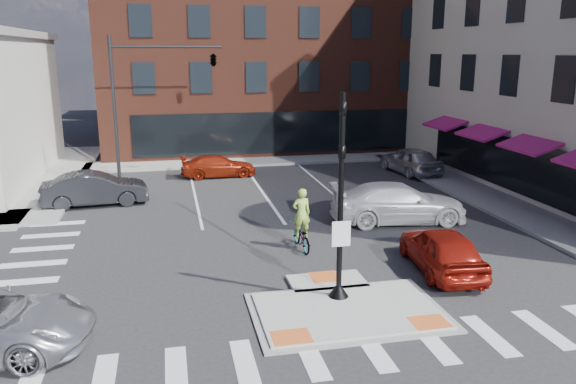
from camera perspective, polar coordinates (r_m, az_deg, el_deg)
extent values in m
plane|color=#28282B|center=(16.69, 5.55, -11.41)|extent=(120.00, 120.00, 0.00)
cube|color=gray|center=(16.25, 6.09, -12.04)|extent=(5.40, 3.60, 0.06)
cube|color=#A8A8A3|center=(16.24, 6.10, -11.95)|extent=(5.00, 3.20, 0.12)
cube|color=#A8A8A3|center=(18.06, 4.00, -9.12)|extent=(2.40, 1.40, 0.12)
cube|color=orange|center=(14.72, 0.34, -14.50)|extent=(1.00, 0.80, 0.01)
cube|color=orange|center=(15.89, 14.18, -12.68)|extent=(1.00, 0.80, 0.01)
cube|color=orange|center=(18.30, 3.74, -8.58)|extent=(0.90, 0.90, 0.01)
cube|color=gray|center=(35.60, -22.11, 1.57)|extent=(3.00, 20.00, 0.15)
cube|color=gray|center=(29.70, 19.72, -0.55)|extent=(3.00, 24.00, 0.15)
cube|color=gray|center=(37.80, -0.21, 3.30)|extent=(26.00, 3.00, 0.15)
cube|color=#57261B|center=(46.95, -2.84, 14.50)|extent=(24.00, 18.00, 15.00)
cube|color=black|center=(38.48, -0.52, 6.09)|extent=(20.00, 0.12, 2.80)
cube|color=black|center=(30.01, 21.93, 2.58)|extent=(0.12, 16.00, 2.60)
cube|color=#BC1972|center=(29.41, 21.04, 5.12)|extent=(1.46, 3.00, 0.58)
cube|color=#BC1972|center=(34.53, 15.64, 6.74)|extent=(1.46, 3.00, 0.58)
cube|color=slate|center=(66.35, -11.84, 11.95)|extent=(10.00, 12.00, 10.00)
cube|color=brown|center=(69.69, -0.87, 13.15)|extent=(12.00, 12.00, 12.00)
cone|color=black|center=(16.89, 5.16, -9.79)|extent=(0.60, 0.60, 0.45)
cylinder|color=black|center=(15.95, 5.38, -0.37)|extent=(0.16, 0.16, 5.80)
cube|color=white|center=(16.16, 5.42, -4.25)|extent=(0.55, 0.04, 0.75)
imported|color=black|center=(15.56, 5.56, 7.14)|extent=(0.18, 0.22, 1.10)
imported|color=black|center=(15.75, 5.46, 2.80)|extent=(0.18, 0.22, 1.10)
cylinder|color=black|center=(32.59, -17.21, 7.91)|extent=(0.20, 0.20, 8.00)
cylinder|color=black|center=(32.32, -12.20, 14.22)|extent=(6.00, 0.14, 0.14)
imported|color=black|center=(32.43, -7.61, 13.34)|extent=(0.48, 2.24, 0.90)
imported|color=maroon|center=(19.49, 15.33, -5.63)|extent=(2.22, 4.61, 1.52)
imported|color=white|center=(24.56, 11.17, -1.09)|extent=(6.03, 2.97, 1.69)
imported|color=#242529|center=(28.24, -19.00, 0.30)|extent=(5.03, 2.20, 1.61)
imported|color=silver|center=(34.54, 12.35, 3.18)|extent=(2.56, 5.00, 1.63)
imported|color=maroon|center=(33.18, -7.10, 2.64)|extent=(4.39, 1.91, 1.26)
imported|color=#3F3F44|center=(20.93, 1.36, -4.52)|extent=(0.75, 1.89, 0.98)
imported|color=#A5D34A|center=(20.66, 1.37, -2.16)|extent=(0.71, 0.49, 1.87)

